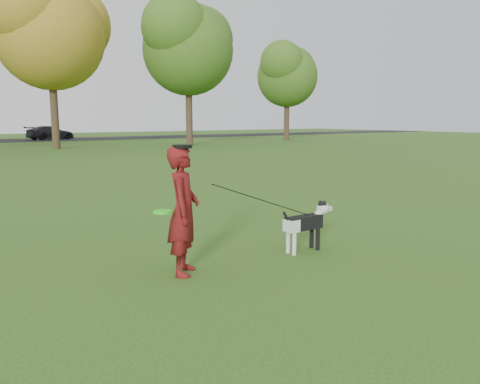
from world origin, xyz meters
TOP-DOWN VIEW (x-y plane):
  - ground at (0.00, 0.00)m, footprint 120.00×120.00m
  - man at (-0.97, -0.16)m, footprint 0.67×0.71m
  - dog at (1.03, -0.29)m, footprint 0.98×0.20m
  - car_right at (6.80, 40.00)m, footprint 4.58×2.90m
  - man_held_items at (0.23, -0.25)m, footprint 2.57×0.28m

SIDE VIEW (x-z plane):
  - ground at x=0.00m, z-range 0.00..0.00m
  - dog at x=1.03m, z-range 0.08..0.83m
  - car_right at x=6.80m, z-range 0.02..1.26m
  - man at x=-0.97m, z-range 0.00..1.63m
  - man_held_items at x=0.23m, z-range 0.27..1.41m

